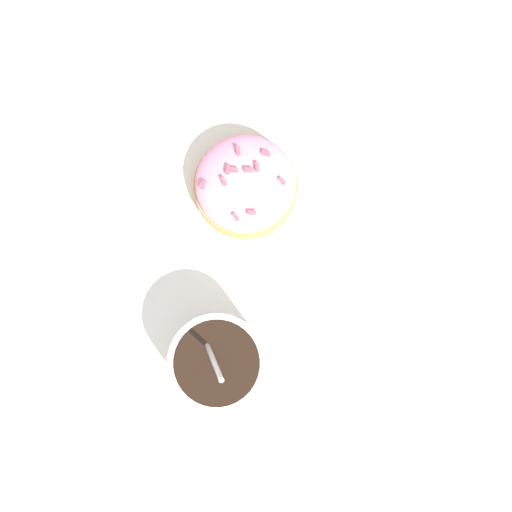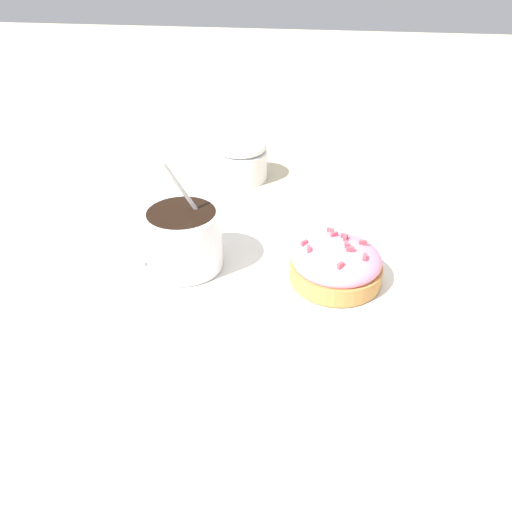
{
  "view_description": "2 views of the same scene",
  "coord_description": "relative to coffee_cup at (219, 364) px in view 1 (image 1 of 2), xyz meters",
  "views": [
    {
      "loc": [
        -0.06,
        -0.02,
        0.63
      ],
      "look_at": [
        0.02,
        -0.01,
        0.03
      ],
      "focal_mm": 50.0,
      "sensor_mm": 36.0,
      "label": 1
    },
    {
      "loc": [
        0.06,
        -0.4,
        0.3
      ],
      "look_at": [
        0.0,
        -0.01,
        0.03
      ],
      "focal_mm": 35.0,
      "sensor_mm": 36.0,
      "label": 2
    }
  ],
  "objects": [
    {
      "name": "ground_plane",
      "position": [
        0.08,
        -0.01,
        -0.04
      ],
      "size": [
        3.0,
        3.0,
        0.0
      ],
      "primitive_type": "plane",
      "color": "#C6B793"
    },
    {
      "name": "paper_napkin",
      "position": [
        0.08,
        -0.01,
        -0.04
      ],
      "size": [
        0.3,
        0.27,
        0.0
      ],
      "color": "white",
      "rests_on": "ground_plane"
    },
    {
      "name": "coffee_cup",
      "position": [
        0.0,
        0.0,
        0.0
      ],
      "size": [
        0.1,
        0.08,
        0.12
      ],
      "color": "white",
      "rests_on": "paper_napkin"
    },
    {
      "name": "frosted_pastry",
      "position": [
        0.16,
        -0.0,
        -0.02
      ],
      "size": [
        0.09,
        0.09,
        0.05
      ],
      "color": "#C18442",
      "rests_on": "paper_napkin"
    }
  ]
}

